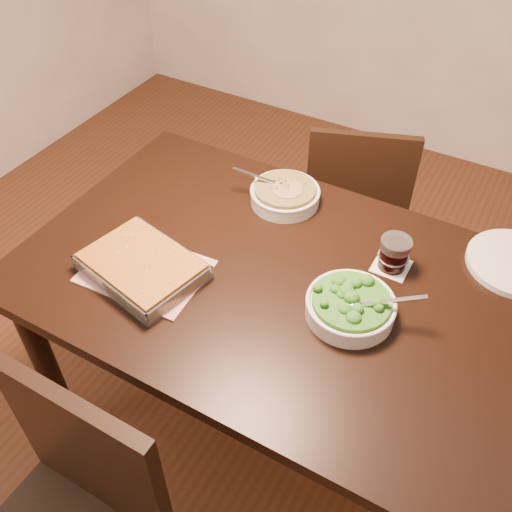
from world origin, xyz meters
TOP-DOWN VIEW (x-y plane):
  - ground at (0.00, 0.00)m, footprint 4.00×4.00m
  - table at (0.00, 0.00)m, footprint 1.40×0.90m
  - magazine_a at (-0.32, -0.16)m, footprint 0.34×0.26m
  - coaster at (0.26, 0.19)m, footprint 0.10×0.10m
  - stew_bowl at (-0.13, 0.30)m, footprint 0.24×0.22m
  - broccoli_bowl at (0.23, -0.03)m, footprint 0.25×0.23m
  - baking_dish at (-0.32, -0.17)m, footprint 0.36×0.29m
  - wine_tumbler at (0.26, 0.19)m, footprint 0.08×0.08m
  - chair_far at (-0.05, 0.78)m, footprint 0.49×0.49m

SIDE VIEW (x-z plane):
  - ground at x=0.00m, z-range 0.00..0.00m
  - chair_far at x=-0.05m, z-range 0.05..0.87m
  - table at x=0.00m, z-range 0.28..1.03m
  - coaster at x=0.26m, z-range 0.75..0.75m
  - magazine_a at x=-0.32m, z-range 0.75..0.76m
  - baking_dish at x=-0.32m, z-range 0.75..0.81m
  - stew_bowl at x=-0.13m, z-range 0.74..0.82m
  - broccoli_bowl at x=0.23m, z-range 0.74..0.83m
  - wine_tumbler at x=0.26m, z-range 0.75..0.85m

